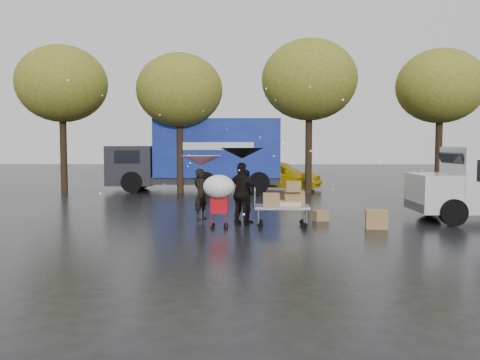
{
  "coord_description": "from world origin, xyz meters",
  "views": [
    {
      "loc": [
        -0.18,
        -13.69,
        2.27
      ],
      "look_at": [
        -0.5,
        1.0,
        1.24
      ],
      "focal_mm": 38.0,
      "sensor_mm": 36.0,
      "label": 1
    }
  ],
  "objects_px": {
    "person_black": "(242,194)",
    "person_pink": "(201,194)",
    "shopping_cart": "(219,190)",
    "yellow_taxi": "(278,175)",
    "vendor_cart": "(285,201)",
    "blue_truck": "(201,155)"
  },
  "relations": [
    {
      "from": "person_pink",
      "to": "vendor_cart",
      "type": "distance_m",
      "value": 2.8
    },
    {
      "from": "person_pink",
      "to": "shopping_cart",
      "type": "xyz_separation_m",
      "value": [
        0.65,
        -1.79,
        0.3
      ]
    },
    {
      "from": "person_black",
      "to": "vendor_cart",
      "type": "xyz_separation_m",
      "value": [
        1.19,
        -0.27,
        -0.16
      ]
    },
    {
      "from": "person_black",
      "to": "shopping_cart",
      "type": "bearing_deg",
      "value": 69.54
    },
    {
      "from": "blue_truck",
      "to": "yellow_taxi",
      "type": "xyz_separation_m",
      "value": [
        3.84,
        0.67,
        -1.0
      ]
    },
    {
      "from": "vendor_cart",
      "to": "blue_truck",
      "type": "distance_m",
      "value": 11.5
    },
    {
      "from": "yellow_taxi",
      "to": "shopping_cart",
      "type": "bearing_deg",
      "value": -171.31
    },
    {
      "from": "vendor_cart",
      "to": "shopping_cart",
      "type": "xyz_separation_m",
      "value": [
        -1.8,
        -0.43,
        0.34
      ]
    },
    {
      "from": "person_black",
      "to": "yellow_taxi",
      "type": "relative_size",
      "value": 0.4
    },
    {
      "from": "person_black",
      "to": "vendor_cart",
      "type": "height_order",
      "value": "person_black"
    },
    {
      "from": "person_pink",
      "to": "person_black",
      "type": "bearing_deg",
      "value": -105.26
    },
    {
      "from": "person_black",
      "to": "person_pink",
      "type": "bearing_deg",
      "value": -20.6
    },
    {
      "from": "person_pink",
      "to": "shopping_cart",
      "type": "distance_m",
      "value": 1.93
    },
    {
      "from": "yellow_taxi",
      "to": "person_pink",
      "type": "bearing_deg",
      "value": -176.51
    },
    {
      "from": "vendor_cart",
      "to": "blue_truck",
      "type": "height_order",
      "value": "blue_truck"
    },
    {
      "from": "vendor_cart",
      "to": "yellow_taxi",
      "type": "bearing_deg",
      "value": 87.82
    },
    {
      "from": "person_pink",
      "to": "yellow_taxi",
      "type": "distance_m",
      "value": 10.64
    },
    {
      "from": "person_pink",
      "to": "person_black",
      "type": "distance_m",
      "value": 1.67
    },
    {
      "from": "yellow_taxi",
      "to": "vendor_cart",
      "type": "bearing_deg",
      "value": -162.96
    },
    {
      "from": "shopping_cart",
      "to": "blue_truck",
      "type": "distance_m",
      "value": 11.5
    },
    {
      "from": "person_black",
      "to": "yellow_taxi",
      "type": "bearing_deg",
      "value": -77.72
    },
    {
      "from": "person_pink",
      "to": "yellow_taxi",
      "type": "bearing_deg",
      "value": 10.08
    }
  ]
}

